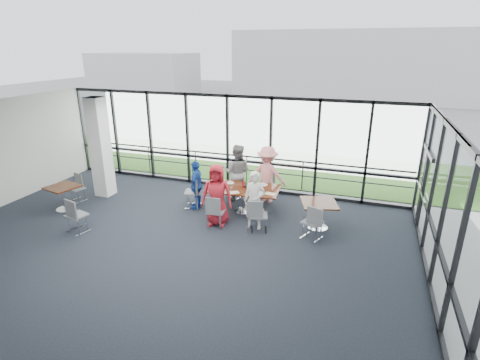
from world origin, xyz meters
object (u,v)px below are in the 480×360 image
(main_table, at_px, (243,191))
(chair_main_end, at_px, (193,192))
(diner_near_left, at_px, (217,195))
(chair_spare_la, at_px, (77,215))
(structural_column, at_px, (100,148))
(chair_spare_r, at_px, (312,222))
(diner_end, at_px, (196,185))
(chair_main_nl, at_px, (217,211))
(chair_spare_lb, at_px, (77,189))
(diner_near_right, at_px, (255,200))
(chair_main_fl, at_px, (235,184))
(chair_main_fr, at_px, (265,186))
(side_table_left, at_px, (63,190))
(chair_main_nr, at_px, (259,215))
(side_table_right, at_px, (319,206))
(diner_far_left, at_px, (237,172))
(diner_far_right, at_px, (267,175))

(main_table, relative_size, chair_main_end, 2.29)
(diner_near_left, distance_m, chair_spare_la, 3.72)
(structural_column, bearing_deg, diner_near_left, -10.59)
(chair_spare_r, bearing_deg, diner_end, -170.13)
(chair_main_nl, distance_m, chair_spare_r, 2.56)
(diner_near_left, bearing_deg, chair_main_end, 134.37)
(chair_spare_lb, bearing_deg, diner_near_right, -164.19)
(chair_main_fl, height_order, chair_main_fr, chair_main_fr)
(structural_column, xyz_separation_m, diner_end, (3.36, -0.01, -0.85))
(side_table_left, xyz_separation_m, chair_main_nr, (5.91, 0.60, -0.18))
(side_table_left, distance_m, side_table_right, 7.48)
(structural_column, distance_m, chair_main_nl, 4.65)
(structural_column, xyz_separation_m, main_table, (4.78, 0.20, -0.96))
(chair_spare_la, relative_size, chair_spare_lb, 1.15)
(diner_near_right, bearing_deg, main_table, 120.84)
(main_table, height_order, chair_spare_lb, chair_spare_lb)
(diner_near_right, bearing_deg, chair_main_nr, -42.81)
(diner_end, bearing_deg, chair_spare_la, -52.34)
(structural_column, distance_m, chair_main_fl, 4.48)
(side_table_left, relative_size, diner_far_left, 0.54)
(diner_near_left, distance_m, diner_end, 1.29)
(chair_main_nr, relative_size, chair_spare_la, 0.93)
(structural_column, height_order, chair_main_end, structural_column)
(chair_main_end, bearing_deg, side_table_left, -86.16)
(diner_end, xyz_separation_m, chair_main_end, (-0.16, 0.03, -0.27))
(chair_main_fl, bearing_deg, diner_near_left, 105.30)
(diner_near_right, bearing_deg, chair_main_nl, -168.85)
(diner_near_right, xyz_separation_m, chair_main_nl, (-0.99, -0.26, -0.36))
(side_table_left, xyz_separation_m, chair_main_end, (3.55, 1.46, -0.15))
(diner_near_right, relative_size, chair_main_nl, 1.80)
(chair_main_fl, distance_m, chair_main_fr, 0.99)
(chair_main_fr, bearing_deg, chair_spare_la, 27.65)
(diner_end, xyz_separation_m, chair_main_fl, (0.80, 1.23, -0.31))
(side_table_left, height_order, chair_spare_lb, chair_spare_lb)
(diner_end, relative_size, chair_spare_r, 1.62)
(diner_far_right, distance_m, chair_spare_lb, 6.03)
(structural_column, xyz_separation_m, diner_far_left, (4.28, 1.05, -0.69))
(chair_spare_lb, bearing_deg, chair_spare_la, 146.71)
(chair_main_nl, height_order, chair_spare_lb, chair_main_nl)
(diner_near_left, distance_m, diner_far_left, 1.87)
(side_table_right, height_order, chair_spare_la, chair_spare_la)
(chair_main_fr, xyz_separation_m, chair_spare_la, (-4.09, -3.78, 0.03))
(chair_main_nr, xyz_separation_m, chair_main_fl, (-1.41, 2.06, -0.01))
(side_table_left, height_order, diner_near_right, diner_near_right)
(diner_near_left, relative_size, diner_far_left, 0.95)
(main_table, relative_size, diner_far_right, 1.22)
(structural_column, height_order, chair_spare_r, structural_column)
(diner_far_right, height_order, chair_main_fl, diner_far_right)
(side_table_left, xyz_separation_m, diner_near_left, (4.71, 0.62, 0.24))
(diner_near_right, relative_size, diner_far_left, 0.88)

